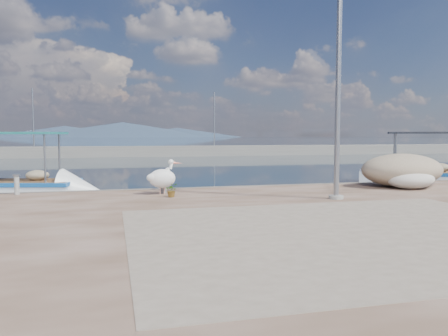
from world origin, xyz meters
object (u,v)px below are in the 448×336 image
at_px(boat_right, 422,179).
at_px(lamp_post, 338,89).
at_px(pelican, 163,178).
at_px(boat_left, 18,190).
at_px(bollard_near, 163,181).

relative_size(boat_right, lamp_post, 0.92).
distance_m(pelican, lamp_post, 6.16).
bearing_deg(boat_right, boat_left, -147.99).
bearing_deg(boat_right, lamp_post, -108.76).
height_order(boat_left, lamp_post, lamp_post).
relative_size(pelican, lamp_post, 0.17).
bearing_deg(boat_left, lamp_post, -20.95).
xyz_separation_m(boat_left, bollard_near, (5.37, -4.35, 0.67)).
height_order(boat_right, pelican, boat_right).
distance_m(pelican, bollard_near, 0.37).
distance_m(boat_left, boat_right, 18.83).
distance_m(boat_left, bollard_near, 6.95).
bearing_deg(pelican, lamp_post, -36.76).
bearing_deg(boat_right, pelican, -129.02).
height_order(lamp_post, bollard_near, lamp_post).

